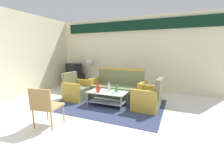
% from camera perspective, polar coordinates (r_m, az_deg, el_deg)
% --- Properties ---
extents(ground_plane, '(14.00, 14.00, 0.00)m').
position_cam_1_polar(ground_plane, '(3.77, -5.58, -12.08)').
color(ground_plane, white).
extents(wall_back, '(6.52, 0.19, 2.80)m').
position_cam_1_polar(wall_back, '(6.28, 7.89, 11.44)').
color(wall_back, beige).
rests_on(wall_back, ground).
extents(rug, '(3.11, 2.18, 0.01)m').
position_cam_1_polar(rug, '(4.57, -1.56, -7.49)').
color(rug, '#2D3856').
rests_on(rug, ground).
extents(couch, '(1.82, 0.80, 0.96)m').
position_cam_1_polar(couch, '(5.09, 1.98, -1.81)').
color(couch, '#6B704C').
rests_on(couch, rug).
extents(armchair_left, '(0.74, 0.80, 0.85)m').
position_cam_1_polar(armchair_left, '(5.13, -12.79, -2.32)').
color(armchair_left, '#6B704C').
rests_on(armchair_left, rug).
extents(armchair_right, '(0.74, 0.80, 0.85)m').
position_cam_1_polar(armchair_right, '(4.25, 13.15, -5.35)').
color(armchair_right, '#6B704C').
rests_on(armchair_right, rug).
extents(coffee_table, '(1.10, 0.60, 0.40)m').
position_cam_1_polar(coffee_table, '(4.42, -1.71, -4.58)').
color(coffee_table, silver).
rests_on(coffee_table, rug).
extents(bottle_brown, '(0.06, 0.06, 0.28)m').
position_cam_1_polar(bottle_brown, '(4.45, -5.53, -1.21)').
color(bottle_brown, brown).
rests_on(bottle_brown, coffee_table).
extents(bottle_clear, '(0.08, 0.08, 0.25)m').
position_cam_1_polar(bottle_clear, '(4.47, -1.12, -1.27)').
color(bottle_clear, silver).
rests_on(bottle_clear, coffee_table).
extents(bottle_red, '(0.07, 0.07, 0.24)m').
position_cam_1_polar(bottle_red, '(4.29, -5.10, -1.92)').
color(bottle_red, red).
rests_on(bottle_red, coffee_table).
extents(bottle_green, '(0.08, 0.08, 0.23)m').
position_cam_1_polar(bottle_green, '(4.35, 1.63, -1.73)').
color(bottle_green, '#2D8C38').
rests_on(bottle_green, coffee_table).
extents(cup, '(0.08, 0.08, 0.10)m').
position_cam_1_polar(cup, '(4.57, -4.71, -1.59)').
color(cup, red).
rests_on(cup, coffee_table).
extents(tv_stand, '(0.80, 0.50, 0.52)m').
position_cam_1_polar(tv_stand, '(7.08, -13.67, 1.37)').
color(tv_stand, black).
rests_on(tv_stand, ground).
extents(television, '(0.70, 0.59, 0.48)m').
position_cam_1_polar(television, '(7.01, -13.86, 5.40)').
color(television, black).
rests_on(television, tv_stand).
extents(pedestal_fan, '(0.36, 0.36, 1.27)m').
position_cam_1_polar(pedestal_fan, '(6.58, -8.13, 7.42)').
color(pedestal_fan, '#2D2D33').
rests_on(pedestal_fan, ground).
extents(wicker_chair, '(0.54, 0.54, 0.84)m').
position_cam_1_polar(wicker_chair, '(3.40, -23.44, -6.84)').
color(wicker_chair, '#AD844C').
rests_on(wicker_chair, ground).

